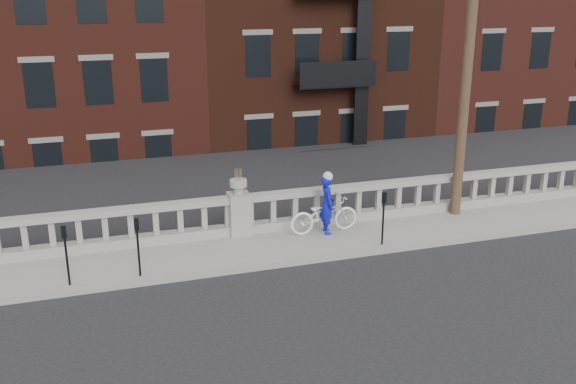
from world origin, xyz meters
The scene contains 11 objects.
ground centered at (0.00, 0.00, 0.00)m, with size 120.00×120.00×0.00m, color black.
sidewalk centered at (0.00, 3.00, 0.07)m, with size 32.00×2.20×0.15m, color gray.
balustrade centered at (0.00, 3.95, 0.64)m, with size 28.00×0.34×1.03m.
planter_pedestal centered at (0.00, 3.95, 0.83)m, with size 0.55×0.55×1.76m.
lower_level centered at (0.56, 23.04, 2.63)m, with size 80.00×44.00×20.80m.
utility_pole centered at (6.20, 3.60, 5.24)m, with size 1.60×0.28×10.00m.
parking_meter_a centered at (-4.22, 2.15, 1.00)m, with size 0.10×0.09×1.36m.
parking_meter_b centered at (-2.72, 2.15, 1.00)m, with size 0.10×0.09×1.36m.
parking_meter_c centered at (3.22, 2.15, 1.00)m, with size 0.10×0.09×1.36m.
bicycle centered at (2.13, 3.39, 0.64)m, with size 0.65×1.86×0.97m, color white.
cyclist centered at (2.19, 3.33, 0.92)m, with size 0.56×0.37×1.55m, color #0C11B9.
Camera 1 is at (-3.55, -11.27, 6.37)m, focal length 40.00 mm.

